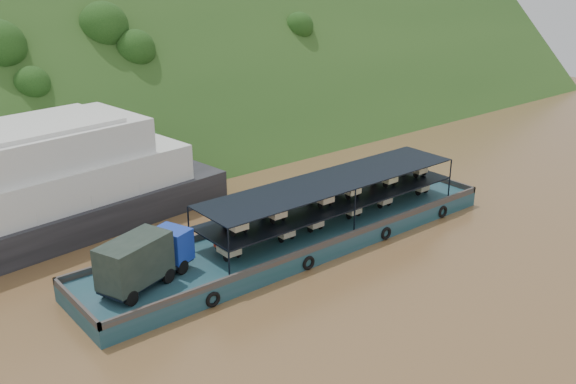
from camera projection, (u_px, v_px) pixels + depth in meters
ground at (331, 234)px, 51.15m from camera, size 160.00×160.00×0.00m
hillside at (128, 138)px, 77.26m from camera, size 140.00×39.60×39.60m
cargo_barge at (287, 236)px, 48.08m from camera, size 35.00×7.18×4.63m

